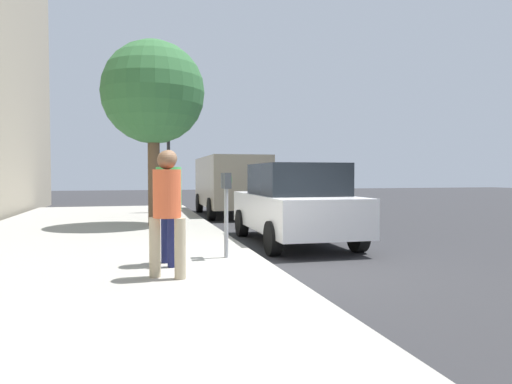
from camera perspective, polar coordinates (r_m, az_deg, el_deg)
ground_plane at (r=7.49m, az=1.50°, el=-9.63°), size 80.00×80.00×0.00m
sidewalk_slab at (r=7.26m, az=-22.24°, el=-9.56°), size 28.00×6.00×0.15m
parking_meter at (r=7.65m, az=-3.71°, el=-0.58°), size 0.36×0.12×1.41m
pedestrian_at_meter at (r=7.14m, az=-10.73°, el=-0.66°), size 0.53×0.38×1.76m
pedestrian_bystander at (r=6.23m, az=-10.94°, el=-1.45°), size 0.37×0.47×1.70m
parked_sedan_near at (r=10.25m, az=4.73°, el=-1.40°), size 4.43×2.02×1.77m
parked_van_far at (r=17.24m, az=-3.24°, el=1.24°), size 5.23×2.18×2.18m
street_tree at (r=13.02m, az=-12.59°, el=11.82°), size 2.77×2.77×4.99m
traffic_signal at (r=17.23m, az=-10.43°, el=5.60°), size 0.24×0.44×3.60m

